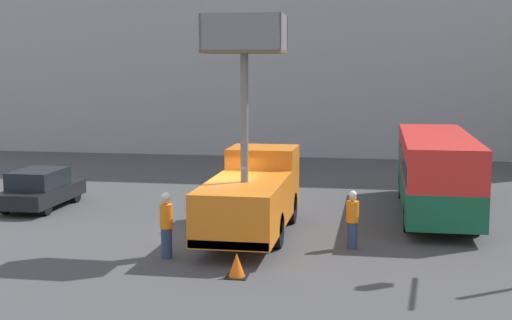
# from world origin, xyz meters

# --- Properties ---
(ground_plane) EXTENTS (120.00, 120.00, 0.00)m
(ground_plane) POSITION_xyz_m (0.00, 0.00, 0.00)
(ground_plane) COLOR #424244
(utility_truck) EXTENTS (2.41, 7.11, 7.07)m
(utility_truck) POSITION_xyz_m (1.15, 0.24, 1.52)
(utility_truck) COLOR orange
(utility_truck) RESTS_ON ground_plane
(city_bus) EXTENTS (2.51, 10.02, 3.00)m
(city_bus) POSITION_xyz_m (7.32, 4.89, 1.77)
(city_bus) COLOR #145638
(city_bus) RESTS_ON ground_plane
(road_worker_near_truck) EXTENTS (0.38, 0.38, 1.95)m
(road_worker_near_truck) POSITION_xyz_m (-0.82, -2.81, 0.99)
(road_worker_near_truck) COLOR navy
(road_worker_near_truck) RESTS_ON ground_plane
(road_worker_directing) EXTENTS (0.38, 0.38, 1.80)m
(road_worker_directing) POSITION_xyz_m (4.45, -0.79, 0.90)
(road_worker_directing) COLOR navy
(road_worker_directing) RESTS_ON ground_plane
(traffic_cone_near_truck) EXTENTS (0.57, 0.57, 0.65)m
(traffic_cone_near_truck) POSITION_xyz_m (1.56, -4.33, 0.31)
(traffic_cone_near_truck) COLOR black
(traffic_cone_near_truck) RESTS_ON ground_plane
(parked_car_curbside) EXTENTS (1.88, 4.29, 1.54)m
(parked_car_curbside) POSITION_xyz_m (-7.84, 3.39, 0.77)
(parked_car_curbside) COLOR black
(parked_car_curbside) RESTS_ON ground_plane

